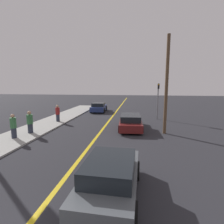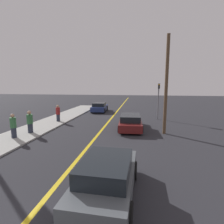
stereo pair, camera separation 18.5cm
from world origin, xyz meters
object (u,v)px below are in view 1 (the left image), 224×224
at_px(pedestrian_by_sign, 58,113).
at_px(utility_pole, 167,86).
at_px(car_far_distant, 99,107).
at_px(car_near_right_lane, 111,178).
at_px(car_ahead_center, 131,122).
at_px(pedestrian_far_standing, 30,122).
at_px(pedestrian_mid_group, 13,126).
at_px(traffic_light, 158,97).

relative_size(pedestrian_by_sign, utility_pole, 0.23).
bearing_deg(car_far_distant, pedestrian_by_sign, -111.71).
height_order(car_near_right_lane, utility_pole, utility_pole).
bearing_deg(utility_pole, car_far_distant, 126.33).
distance_m(car_ahead_center, pedestrian_far_standing, 7.89).
relative_size(car_ahead_center, utility_pole, 0.61).
distance_m(pedestrian_far_standing, pedestrian_by_sign, 4.22).
relative_size(car_far_distant, pedestrian_mid_group, 2.38).
bearing_deg(car_ahead_center, car_near_right_lane, -94.77).
height_order(car_near_right_lane, car_ahead_center, car_near_right_lane).
xyz_separation_m(pedestrian_mid_group, utility_pole, (10.37, 2.97, 2.70)).
distance_m(traffic_light, utility_pole, 5.74).
distance_m(pedestrian_mid_group, pedestrian_far_standing, 1.40).
distance_m(car_near_right_lane, pedestrian_far_standing, 9.66).
height_order(car_far_distant, pedestrian_mid_group, pedestrian_mid_group).
bearing_deg(pedestrian_far_standing, pedestrian_mid_group, -103.51).
distance_m(car_far_distant, pedestrian_by_sign, 7.75).
relative_size(car_ahead_center, pedestrian_far_standing, 2.66).
bearing_deg(utility_pole, pedestrian_far_standing, -170.91).
bearing_deg(car_ahead_center, pedestrian_far_standing, -163.10).
relative_size(traffic_light, utility_pole, 0.53).
xyz_separation_m(pedestrian_mid_group, traffic_light, (10.45, 8.56, 1.44)).
bearing_deg(car_ahead_center, car_far_distant, 114.97).
distance_m(car_near_right_lane, pedestrian_by_sign, 12.78).
xyz_separation_m(car_near_right_lane, pedestrian_mid_group, (-7.43, 5.18, 0.25)).
bearing_deg(car_far_distant, utility_pole, -56.29).
height_order(pedestrian_by_sign, traffic_light, traffic_light).
height_order(car_near_right_lane, pedestrian_by_sign, pedestrian_by_sign).
relative_size(pedestrian_far_standing, utility_pole, 0.23).
height_order(car_ahead_center, traffic_light, traffic_light).
height_order(car_near_right_lane, traffic_light, traffic_light).
distance_m(car_ahead_center, pedestrian_by_sign, 7.38).
bearing_deg(car_ahead_center, pedestrian_by_sign, 164.97).
bearing_deg(car_near_right_lane, traffic_light, 79.35).
relative_size(pedestrian_by_sign, traffic_light, 0.43).
height_order(car_near_right_lane, car_far_distant, car_near_right_lane).
height_order(pedestrian_far_standing, traffic_light, traffic_light).
xyz_separation_m(car_ahead_center, pedestrian_by_sign, (-7.20, 1.56, 0.31)).
relative_size(car_far_distant, traffic_light, 1.03).
bearing_deg(car_near_right_lane, car_ahead_center, 89.77).
relative_size(car_far_distant, utility_pole, 0.54).
distance_m(car_near_right_lane, car_ahead_center, 9.20).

